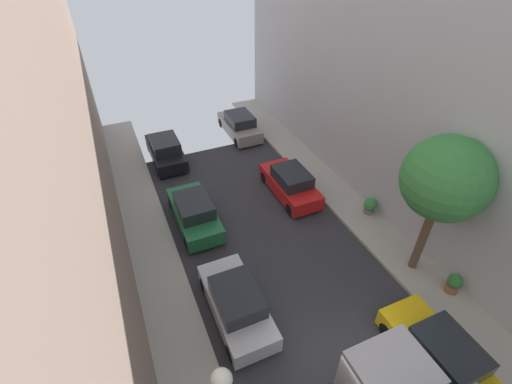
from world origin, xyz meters
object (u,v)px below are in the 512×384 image
object	(u,v)px
parked_car_right_2	(290,183)
potted_plant_2	(370,205)
potted_plant_0	(454,283)
parked_car_right_3	(240,125)
parked_car_left_2	(194,212)
parked_car_right_1	(441,356)
street_tree_1	(446,179)
parked_car_left_1	(237,303)
parked_car_left_3	(166,151)

from	to	relation	value
parked_car_right_2	potted_plant_2	bearing A→B (deg)	-47.86
potted_plant_0	potted_plant_2	world-z (taller)	potted_plant_2
parked_car_right_3	potted_plant_0	world-z (taller)	parked_car_right_3
parked_car_left_2	potted_plant_2	world-z (taller)	parked_car_left_2
parked_car_left_2	parked_car_right_1	distance (m)	11.57
parked_car_right_2	street_tree_1	distance (m)	8.21
parked_car_left_1	parked_car_right_3	size ratio (longest dim) A/B	1.00
parked_car_left_1	potted_plant_0	bearing A→B (deg)	-16.95
parked_car_left_3	potted_plant_2	world-z (taller)	parked_car_left_3
parked_car_left_1	parked_car_right_3	xyz separation A→B (m)	(5.40, 13.34, 0.00)
parked_car_left_2	parked_car_right_2	bearing A→B (deg)	2.70
parked_car_right_3	street_tree_1	bearing A→B (deg)	-80.52
parked_car_right_3	street_tree_1	size ratio (longest dim) A/B	0.68
parked_car_right_1	parked_car_right_2	distance (m)	10.49
parked_car_right_3	potted_plant_2	size ratio (longest dim) A/B	4.68
parked_car_left_1	potted_plant_0	world-z (taller)	parked_car_left_1
parked_car_right_2	parked_car_right_3	bearing A→B (deg)	90.00
parked_car_left_3	potted_plant_0	size ratio (longest dim) A/B	4.70
street_tree_1	potted_plant_0	bearing A→B (deg)	-74.54
street_tree_1	potted_plant_2	world-z (taller)	street_tree_1
street_tree_1	potted_plant_2	bearing A→B (deg)	82.48
parked_car_left_1	parked_car_right_2	size ratio (longest dim) A/B	1.00
parked_car_right_1	parked_car_right_3	size ratio (longest dim) A/B	1.00
parked_car_right_3	parked_car_right_2	bearing A→B (deg)	-90.00
parked_car_left_2	parked_car_left_1	bearing A→B (deg)	-90.00
parked_car_left_1	potted_plant_2	size ratio (longest dim) A/B	4.68
street_tree_1	potted_plant_2	xyz separation A→B (m)	(0.48, 3.62, -4.08)
parked_car_right_1	potted_plant_0	xyz separation A→B (m)	(2.83, 2.07, -0.09)
street_tree_1	potted_plant_0	size ratio (longest dim) A/B	6.91
parked_car_left_2	potted_plant_2	size ratio (longest dim) A/B	4.68
parked_car_left_2	parked_car_left_3	world-z (taller)	same
street_tree_1	parked_car_right_2	bearing A→B (deg)	109.30
parked_car_left_1	parked_car_left_2	size ratio (longest dim) A/B	1.00
parked_car_left_2	potted_plant_0	bearing A→B (deg)	-44.78
parked_car_right_2	parked_car_left_3	bearing A→B (deg)	131.53
parked_car_right_2	parked_car_right_3	world-z (taller)	same
parked_car_right_3	parked_car_left_2	bearing A→B (deg)	-125.10
parked_car_left_1	potted_plant_0	distance (m)	8.60
parked_car_left_1	parked_car_left_2	world-z (taller)	same
parked_car_right_3	potted_plant_2	xyz separation A→B (m)	(2.85, -10.58, -0.09)
parked_car_left_2	parked_car_right_3	size ratio (longest dim) A/B	1.00
parked_car_left_1	parked_car_right_1	world-z (taller)	same
parked_car_left_1	parked_car_left_2	xyz separation A→B (m)	(0.00, 5.66, 0.00)
parked_car_left_1	parked_car_right_2	bearing A→B (deg)	47.59
parked_car_right_1	street_tree_1	bearing A→B (deg)	57.43
parked_car_left_3	parked_car_right_3	distance (m)	5.56
potted_plant_2	parked_car_left_3	bearing A→B (deg)	131.74
parked_car_right_3	potted_plant_2	world-z (taller)	parked_car_right_3
potted_plant_2	parked_car_right_3	bearing A→B (deg)	105.08
parked_car_right_3	potted_plant_2	distance (m)	10.96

